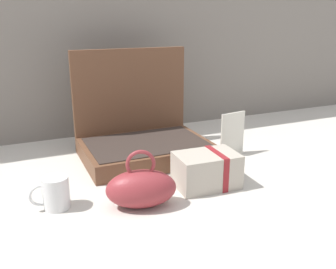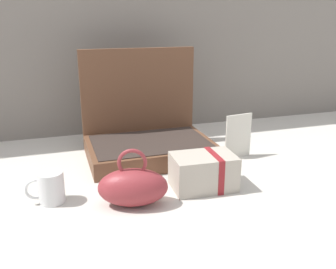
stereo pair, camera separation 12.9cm
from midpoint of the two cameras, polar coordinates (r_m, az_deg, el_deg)
ground_plane at (r=1.37m, az=-2.25°, el=-5.59°), size 6.00×6.00×0.00m
open_suitcase at (r=1.50m, az=-6.57°, el=-0.01°), size 0.49×0.36×0.42m
teal_pouch_handbag at (r=1.11m, az=-7.53°, el=-8.26°), size 0.23×0.16×0.18m
cream_toiletry_bag at (r=1.23m, az=3.09°, el=-5.53°), size 0.21×0.14×0.12m
coffee_mug at (r=1.16m, az=-20.13°, el=-8.51°), size 0.12×0.08×0.10m
info_card_left at (r=1.50m, az=7.50°, el=0.04°), size 0.12×0.02×0.18m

